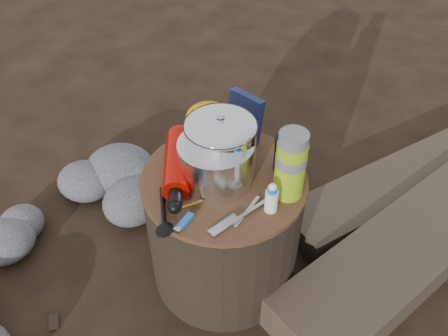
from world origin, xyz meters
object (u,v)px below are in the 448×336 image
at_px(fuel_bottle, 177,163).
at_px(thermos, 291,165).
at_px(stump, 224,228).
at_px(camping_pot, 221,145).
at_px(travel_mug, 286,155).

bearing_deg(fuel_bottle, thermos, -16.59).
distance_m(stump, camping_pot, 0.32).
bearing_deg(camping_pot, travel_mug, 28.00).
distance_m(fuel_bottle, travel_mug, 0.31).
xyz_separation_m(stump, travel_mug, (0.15, 0.11, 0.27)).
xyz_separation_m(camping_pot, travel_mug, (0.17, 0.09, -0.05)).
bearing_deg(thermos, camping_pot, 178.84).
xyz_separation_m(stump, fuel_bottle, (-0.13, -0.03, 0.26)).
height_order(fuel_bottle, thermos, thermos).
bearing_deg(fuel_bottle, travel_mug, 1.57).
height_order(camping_pot, thermos, thermos).
relative_size(camping_pot, travel_mug, 1.88).
bearing_deg(stump, fuel_bottle, -165.77).
bearing_deg(stump, thermos, 5.56).
distance_m(stump, thermos, 0.37).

